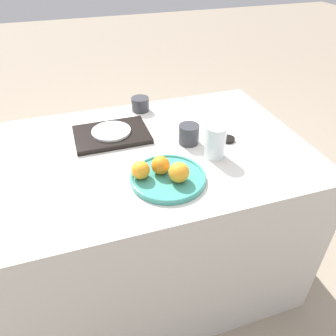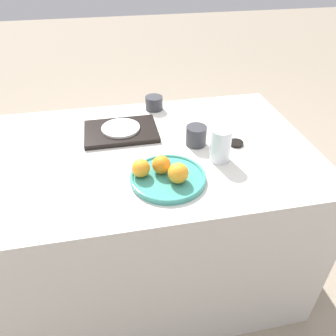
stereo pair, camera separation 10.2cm
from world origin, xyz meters
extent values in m
plane|color=gray|center=(0.00, 0.00, 0.00)|extent=(12.00, 12.00, 0.00)
cube|color=silver|center=(0.00, 0.00, 0.37)|extent=(1.44, 0.81, 0.74)
cylinder|color=teal|center=(0.13, -0.20, 0.74)|extent=(0.25, 0.25, 0.01)
torus|color=teal|center=(0.13, -0.20, 0.75)|extent=(0.25, 0.25, 0.01)
sphere|color=orange|center=(0.04, -0.18, 0.78)|extent=(0.06, 0.06, 0.06)
sphere|color=orange|center=(0.11, -0.17, 0.78)|extent=(0.06, 0.06, 0.06)
sphere|color=orange|center=(0.16, -0.23, 0.78)|extent=(0.07, 0.07, 0.07)
cylinder|color=silver|center=(0.33, -0.12, 0.80)|extent=(0.07, 0.07, 0.12)
cube|color=black|center=(0.00, 0.14, 0.75)|extent=(0.29, 0.21, 0.02)
cylinder|color=silver|center=(0.00, 0.14, 0.76)|extent=(0.16, 0.16, 0.01)
cylinder|color=#333338|center=(0.17, 0.33, 0.77)|extent=(0.08, 0.08, 0.06)
cylinder|color=#333338|center=(0.28, 0.00, 0.77)|extent=(0.08, 0.08, 0.08)
cylinder|color=black|center=(0.43, -0.03, 0.74)|extent=(0.06, 0.06, 0.01)
camera|label=1|loc=(-0.14, -1.01, 1.42)|focal=35.00mm
camera|label=2|loc=(-0.04, -1.04, 1.42)|focal=35.00mm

